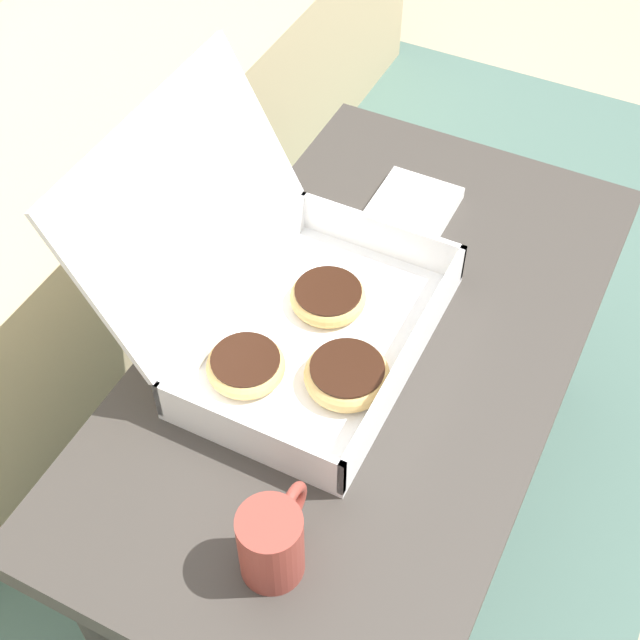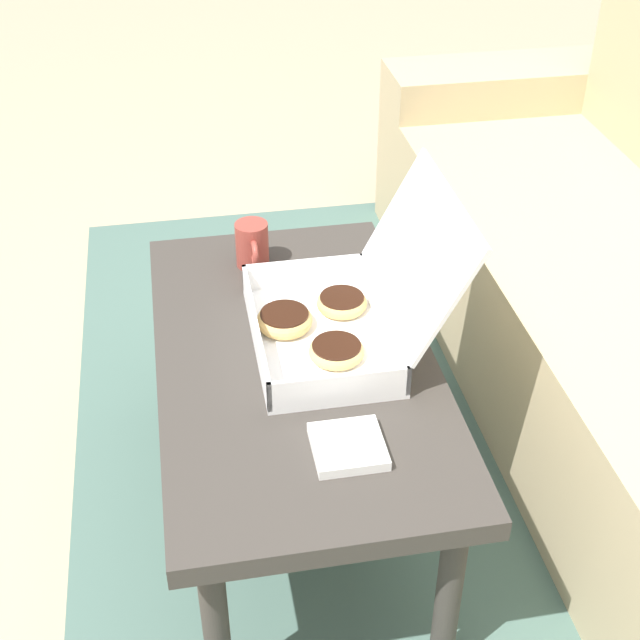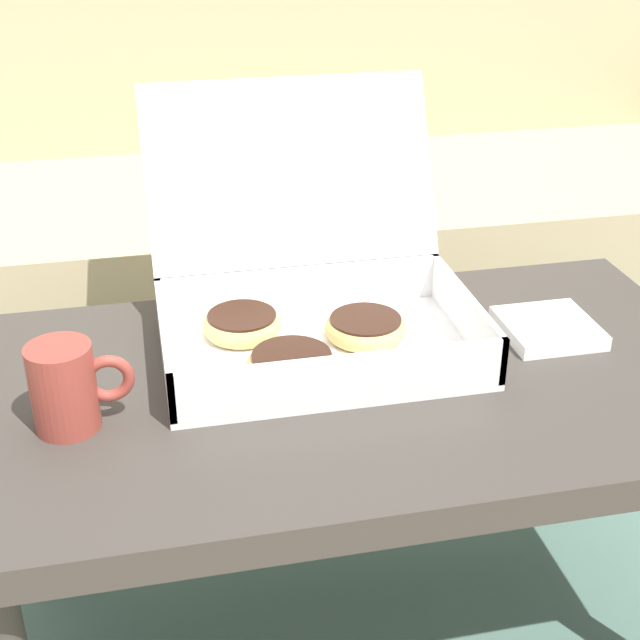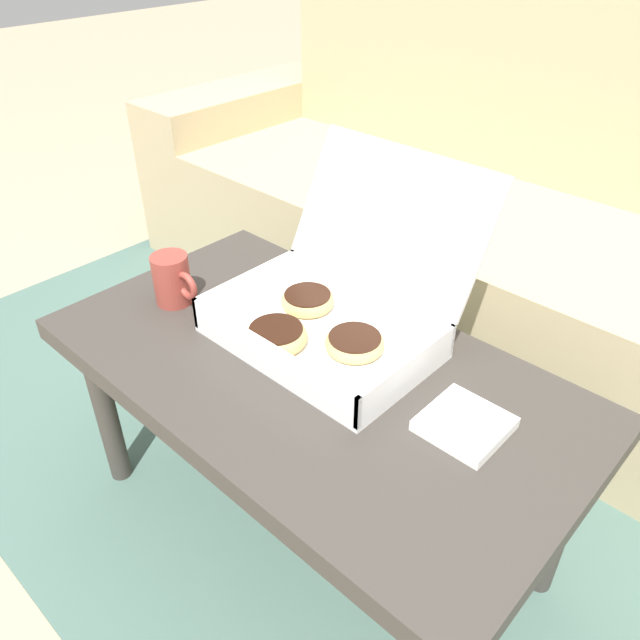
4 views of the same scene
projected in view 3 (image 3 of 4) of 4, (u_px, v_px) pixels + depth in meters
ground_plane at (330, 579)px, 1.35m from camera, size 12.00×12.00×0.00m
area_rug at (294, 460)px, 1.61m from camera, size 2.64×1.77×0.01m
couch at (249, 207)px, 1.89m from camera, size 2.52×0.75×0.94m
coffee_table at (352, 410)px, 1.08m from camera, size 0.93×0.51×0.43m
pastry_box at (306, 301)px, 1.11m from camera, size 0.38×0.37×0.29m
coffee_mug at (67, 387)px, 0.94m from camera, size 0.11×0.07×0.10m
napkin_stack at (548, 328)px, 1.14m from camera, size 0.12×0.12×0.02m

